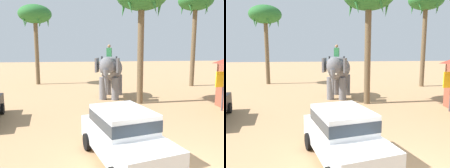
{
  "view_description": "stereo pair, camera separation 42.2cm",
  "coord_description": "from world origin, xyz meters",
  "views": [
    {
      "loc": [
        -2.72,
        -5.74,
        3.57
      ],
      "look_at": [
        -0.71,
        6.98,
        1.6
      ],
      "focal_mm": 36.73,
      "sensor_mm": 36.0,
      "label": 1
    },
    {
      "loc": [
        -2.3,
        -5.8,
        3.57
      ],
      "look_at": [
        -0.71,
        6.98,
        1.6
      ],
      "focal_mm": 36.73,
      "sensor_mm": 36.0,
      "label": 2
    }
  ],
  "objects": [
    {
      "name": "car_sedan_foreground",
      "position": [
        -1.29,
        1.04,
        0.93
      ],
      "size": [
        2.56,
        4.37,
        1.7
      ],
      "color": "white",
      "rests_on": "ground"
    },
    {
      "name": "elephant_with_mahout",
      "position": [
        -0.22,
        10.72,
        1.99
      ],
      "size": [
        2.6,
        4.01,
        3.88
      ],
      "color": "slate",
      "rests_on": "ground"
    },
    {
      "name": "palm_tree_near_hut",
      "position": [
        -6.57,
        18.4,
        6.76
      ],
      "size": [
        3.2,
        3.2,
        7.88
      ],
      "color": "brown",
      "rests_on": "ground"
    },
    {
      "name": "palm_tree_left_of_road",
      "position": [
        8.44,
        14.97,
        7.75
      ],
      "size": [
        3.2,
        3.2,
        8.94
      ],
      "color": "brown",
      "rests_on": "ground"
    },
    {
      "name": "signboard_yellow",
      "position": [
        5.68,
        6.15,
        1.69
      ],
      "size": [
        1.0,
        0.1,
        2.4
      ],
      "color": "#4C4C51",
      "rests_on": "ground"
    }
  ]
}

